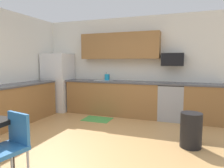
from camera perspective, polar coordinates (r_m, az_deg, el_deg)
The scene contains 17 objects.
ground_plane at distance 3.64m, azimuth -5.66°, elevation -17.48°, with size 12.00×12.00×0.00m, color tan.
wall_back at distance 5.84m, azimuth 5.57°, elevation 5.04°, with size 5.80×0.10×2.70m, color white.
cabinet_run_back at distance 5.73m, azimuth 0.09°, elevation -4.01°, with size 2.57×0.60×0.90m, color olive.
cabinet_run_back_right at distance 5.42m, azimuth 24.54°, elevation -5.16°, with size 0.98×0.60×0.90m, color olive.
cabinet_run_left at distance 5.44m, azimuth -24.29°, elevation -5.10°, with size 0.60×2.00×0.90m, color olive.
countertop_back at distance 5.53m, azimuth 4.62°, elevation 0.52°, with size 4.80×0.64×0.04m, color #4C4C51.
countertop_left at distance 5.37m, azimuth -24.51°, elevation -0.17°, with size 0.64×2.00×0.04m, color #4C4C51.
upper_cabinets_back at distance 5.73m, azimuth 2.11°, elevation 10.55°, with size 2.20×0.34×0.70m, color olive.
refrigerator at distance 6.39m, azimuth -14.78°, elevation 0.48°, with size 0.76×0.70×1.70m, color white.
oven_range at distance 5.41m, azimuth 16.16°, elevation -4.81°, with size 0.60×0.60×0.91m.
microwave at distance 5.41m, azimuth 16.57°, elevation 6.55°, with size 0.54×0.36×0.32m, color black.
sink_basin at distance 5.76m, azimuth -2.27°, elevation 0.36°, with size 0.48×0.40×0.14m, color #A5A8AD.
sink_faucet at distance 5.91m, azimuth -1.62°, elevation 2.07°, with size 0.02×0.02×0.24m, color #B2B5BA.
chair_near_table at distance 2.78m, azimuth -26.43°, elevation -14.59°, with size 0.48×0.48×0.85m.
trash_bin at distance 3.83m, azimuth 21.19°, elevation -11.90°, with size 0.36×0.36×0.60m, color black.
floor_mat at distance 5.31m, azimuth -4.14°, elevation -9.77°, with size 0.70×0.50×0.01m, color #4CA54C.
kettle at distance 5.77m, azimuth -1.38°, elevation 1.77°, with size 0.14×0.14×0.20m, color #198CBF.
Camera 1 is at (1.46, -3.00, 1.45)m, focal length 32.75 mm.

